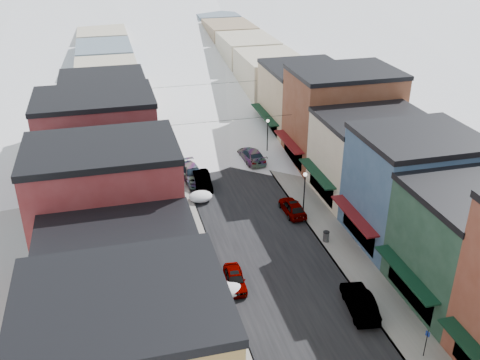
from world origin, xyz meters
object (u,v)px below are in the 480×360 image
car_green_sedan (360,302)px  trash_can (326,236)px  streetlamp_near (304,188)px  car_dark_hatch (202,180)px  car_silver_sedan (235,279)px

car_green_sedan → trash_can: 9.66m
trash_can → streetlamp_near: 5.76m
streetlamp_near → car_dark_hatch: bearing=134.4°
trash_can → car_silver_sedan: bearing=-156.7°
car_green_sedan → trash_can: car_green_sedan is taller
car_dark_hatch → streetlamp_near: streetlamp_near is taller
car_dark_hatch → car_green_sedan: size_ratio=0.98×
car_dark_hatch → car_green_sedan: (7.80, -23.65, 0.02)m
car_silver_sedan → trash_can: (9.80, 4.21, -0.02)m
car_silver_sedan → streetlamp_near: streetlamp_near is taller
car_silver_sedan → streetlamp_near: bearing=49.0°
trash_can → car_dark_hatch: bearing=122.7°
car_silver_sedan → car_green_sedan: size_ratio=0.80×
trash_can → streetlamp_near: size_ratio=0.22×
car_green_sedan → trash_can: (1.22, 9.58, -0.16)m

